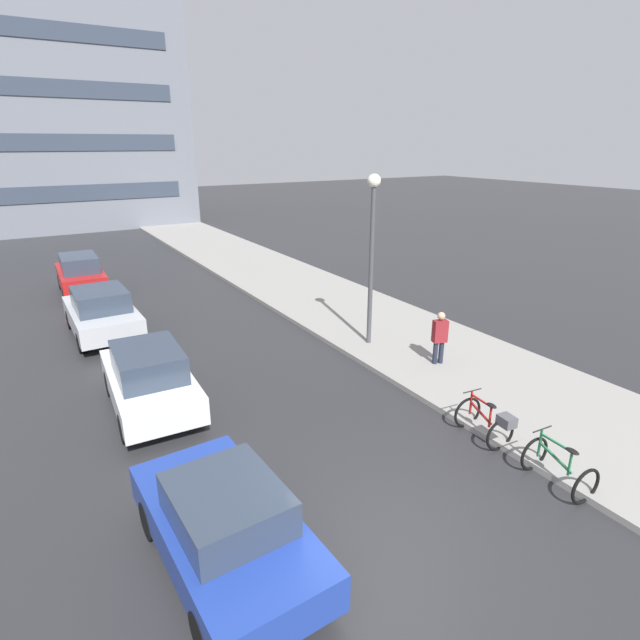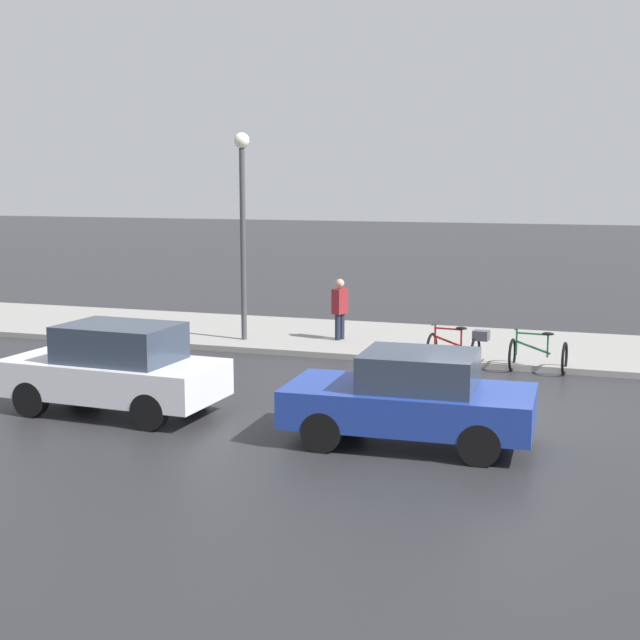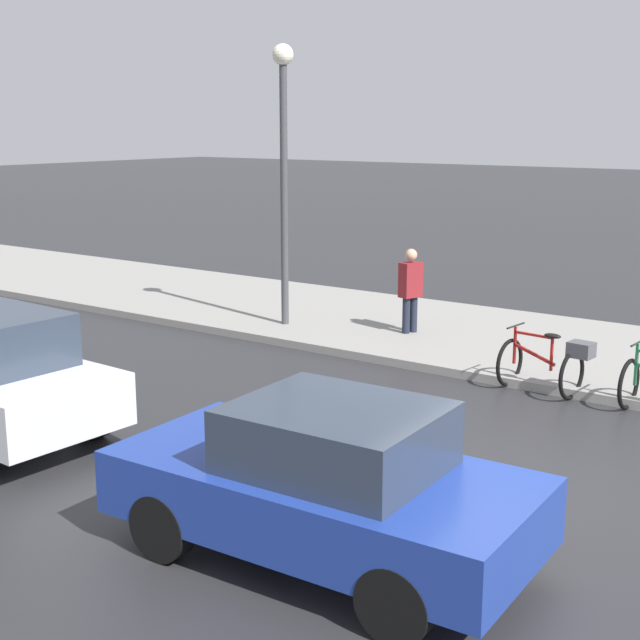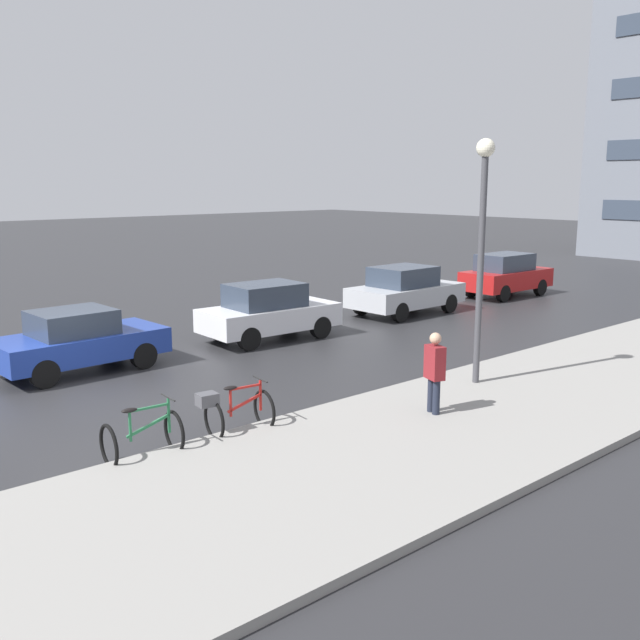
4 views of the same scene
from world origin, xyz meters
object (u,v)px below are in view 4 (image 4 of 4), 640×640
(bicycle_second, at_px, (233,410))
(car_blue, at_px, (78,341))
(car_silver, at_px, (405,290))
(car_red, at_px, (506,275))
(bicycle_nearest, at_px, (143,436))
(streetlamp, at_px, (482,229))
(pedestrian, at_px, (434,371))
(car_white, at_px, (268,311))

(bicycle_second, xyz_separation_m, car_blue, (-6.05, -0.26, 0.26))
(car_silver, bearing_deg, car_red, 89.43)
(bicycle_nearest, relative_size, car_silver, 0.30)
(bicycle_second, distance_m, streetlamp, 6.49)
(pedestrian, height_order, streetlamp, streetlamp)
(car_blue, distance_m, car_white, 5.48)
(car_white, bearing_deg, car_silver, 91.45)
(bicycle_second, bearing_deg, car_red, 109.39)
(car_blue, xyz_separation_m, car_white, (0.20, 5.48, 0.06))
(bicycle_second, xyz_separation_m, car_silver, (-6.01, 11.13, 0.32))
(bicycle_second, height_order, pedestrian, pedestrian)
(bicycle_second, height_order, car_silver, car_silver)
(car_red, bearing_deg, bicycle_nearest, -72.41)
(car_silver, xyz_separation_m, car_red, (0.06, 5.77, 0.04))
(car_white, height_order, pedestrian, pedestrian)
(car_blue, relative_size, pedestrian, 2.34)
(bicycle_nearest, distance_m, car_blue, 6.19)
(streetlamp, bearing_deg, pedestrian, -72.07)
(bicycle_second, bearing_deg, car_white, 138.28)
(car_white, xyz_separation_m, car_silver, (-0.15, 5.91, -0.00))
(car_white, bearing_deg, car_blue, -92.06)
(car_red, bearing_deg, car_blue, -90.35)
(bicycle_nearest, height_order, car_white, car_white)
(bicycle_nearest, bearing_deg, car_silver, 114.88)
(bicycle_second, height_order, car_red, car_red)
(car_red, xyz_separation_m, pedestrian, (7.72, -13.55, 0.11))
(car_white, xyz_separation_m, pedestrian, (7.63, -1.87, 0.14))
(bicycle_nearest, bearing_deg, pedestrian, 70.34)
(car_white, xyz_separation_m, car_red, (-0.09, 11.68, 0.03))
(bicycle_second, distance_m, car_red, 17.92)
(bicycle_second, relative_size, car_white, 0.34)
(car_white, xyz_separation_m, streetlamp, (6.88, 0.45, 2.66))
(car_red, relative_size, streetlamp, 0.74)
(car_blue, height_order, pedestrian, pedestrian)
(bicycle_nearest, relative_size, car_blue, 0.31)
(car_silver, bearing_deg, pedestrian, -45.01)
(car_blue, relative_size, car_silver, 0.96)
(bicycle_second, height_order, streetlamp, streetlamp)
(pedestrian, xyz_separation_m, streetlamp, (-0.75, 2.32, 2.52))
(car_blue, xyz_separation_m, streetlamp, (7.07, 5.93, 2.72))
(streetlamp, bearing_deg, bicycle_nearest, -98.19)
(car_red, relative_size, pedestrian, 2.33)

